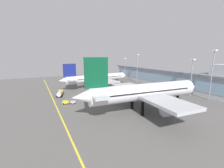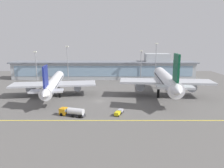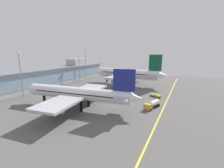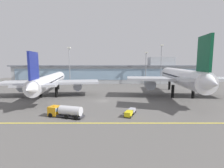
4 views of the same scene
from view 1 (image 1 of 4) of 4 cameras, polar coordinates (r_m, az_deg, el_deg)
The scene contains 11 objects.
ground_plane at distance 82.21m, azimuth -5.77°, elevation -4.30°, with size 180.00×180.00×0.00m, color #5B5956.
taxiway_centreline_stripe at distance 77.28m, azimuth -21.20°, elevation -5.97°, with size 144.00×0.50×0.01m, color yellow.
terminal_building at distance 110.84m, azimuth 21.53°, elevation 2.23°, with size 123.33×14.00×16.77m.
airliner_near_left at distance 103.64m, azimuth -5.71°, elevation 2.21°, with size 39.35×51.88×16.36m.
airliner_near_right at distance 58.60m, azimuth 12.23°, elevation -2.99°, with size 42.40×54.15×20.72m.
fuel_tanker_truck at distance 85.37m, azimuth -19.05°, elevation -3.23°, with size 9.36×5.12×2.90m.
baggage_tug_near at distance 70.27m, azimuth -15.89°, elevation -6.61°, with size 3.59×5.76×1.40m.
apron_light_mast_west at distance 137.06m, azimuth 4.86°, elevation 7.18°, with size 1.80×1.80×18.95m.
apron_light_mast_centre at distance 88.80m, azimuth 27.99°, elevation 4.27°, with size 1.80×1.80×19.56m.
apron_light_mast_east at distance 119.79m, azimuth 9.56°, elevation 7.44°, with size 1.80×1.80×22.20m.
apron_light_mast_far_east at distance 84.55m, azimuth 33.78°, elevation 5.12°, with size 1.80×1.80×23.91m.
Camera 1 is at (73.98, -28.86, 21.26)m, focal length 24.16 mm.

